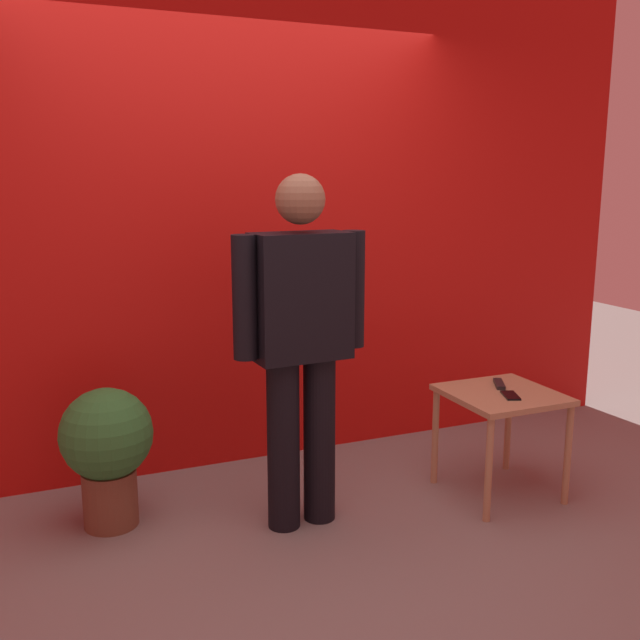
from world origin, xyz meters
TOP-DOWN VIEW (x-y plane):
  - ground_plane at (0.00, 0.00)m, footprint 12.00×12.00m
  - back_wall_red at (0.00, 1.23)m, footprint 5.30×0.12m
  - standing_person at (0.06, 0.30)m, footprint 0.67×0.25m
  - side_table at (1.14, 0.20)m, footprint 0.55×0.55m
  - cell_phone at (1.13, 0.12)m, footprint 0.12×0.16m
  - tv_remote at (1.20, 0.30)m, footprint 0.12×0.17m
  - potted_plant at (-0.81, 0.63)m, footprint 0.44×0.44m

SIDE VIEW (x-z plane):
  - ground_plane at x=0.00m, z-range 0.00..0.00m
  - potted_plant at x=-0.81m, z-range 0.06..0.75m
  - side_table at x=1.14m, z-range 0.20..0.76m
  - cell_phone at x=1.13m, z-range 0.56..0.57m
  - tv_remote at x=1.20m, z-range 0.56..0.58m
  - standing_person at x=0.06m, z-range 0.10..1.78m
  - back_wall_red at x=0.00m, z-range 0.00..3.26m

